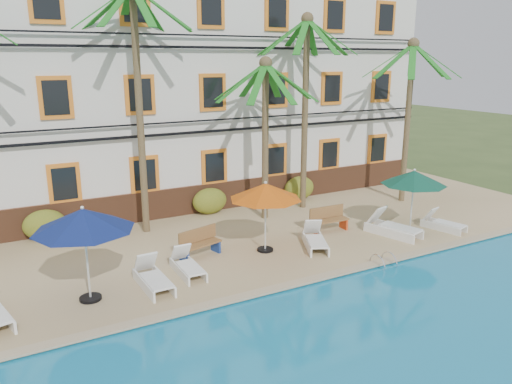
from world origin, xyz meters
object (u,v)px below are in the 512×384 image
bench_right (329,219)px  pool_ladder (383,264)px  palm_d (306,87)px  lounger_f (443,223)px  lounger_d (315,239)px  palm_b (138,79)px  palm_e (409,98)px  lounger_b (153,278)px  umbrella_blue (83,220)px  palm_c (265,115)px  lounger_c (187,265)px  lounger_e (392,227)px  bench_left (199,243)px  umbrella_red (265,192)px  umbrella_green (414,178)px

bench_right → pool_ladder: size_ratio=2.04×
palm_d → lounger_f: palm_d is taller
lounger_d → palm_b: bearing=136.2°
lounger_d → palm_e: bearing=23.1°
lounger_b → umbrella_blue: bearing=177.8°
palm_b → palm_c: (4.76, -0.70, -1.46)m
palm_e → lounger_c: bearing=-166.0°
palm_c → pool_ladder: 7.37m
lounger_e → bench_left: lounger_e is taller
umbrella_blue → lounger_b: (1.73, -0.07, -1.98)m
palm_e → lounger_e: size_ratio=3.28×
palm_b → umbrella_red: size_ratio=3.66×
bench_left → lounger_d: bearing=-17.1°
umbrella_green → lounger_b: 10.18m
lounger_f → bench_left: 9.42m
palm_e → bench_right: bearing=-162.1°
lounger_f → lounger_d: bearing=171.5°
palm_b → palm_d: palm_b is taller
lounger_b → bench_left: (2.03, 1.53, 0.18)m
umbrella_green → lounger_d: (-4.16, 0.32, -1.77)m
lounger_e → umbrella_blue: bearing=179.7°
umbrella_blue → bench_right: 9.34m
umbrella_blue → lounger_c: 3.56m
lounger_f → bench_right: bench_right is taller
umbrella_green → lounger_d: 4.53m
umbrella_red → bench_left: size_ratio=1.55×
palm_b → lounger_f: bearing=-27.6°
lounger_d → bench_left: 4.02m
lounger_b → lounger_f: bearing=-2.3°
lounger_f → bench_right: (-3.92, 1.99, 0.22)m
umbrella_red → palm_e: bearing=15.6°
umbrella_red → lounger_e: bearing=-10.2°
bench_left → pool_ladder: bearing=-35.2°
palm_c → bench_left: bearing=-147.2°
palm_e → bench_left: (-10.78, -1.78, -4.18)m
umbrella_red → lounger_d: bearing=-17.9°
pool_ladder → lounger_c: bearing=157.9°
lounger_d → lounger_e: 3.24m
palm_c → lounger_d: size_ratio=3.32×
bench_left → lounger_b: bearing=-143.0°
umbrella_green → lounger_e: 1.97m
umbrella_red → lounger_f: 7.41m
lounger_b → palm_b: bearing=75.5°
palm_b → palm_c: bearing=-8.4°
umbrella_red → bench_right: (3.13, 0.64, -1.61)m
palm_d → palm_e: bearing=-16.0°
palm_c → bench_left: size_ratio=4.08×
palm_c → bench_left: palm_c is taller
lounger_c → lounger_d: bearing=-0.6°
lounger_e → palm_c: bearing=127.2°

